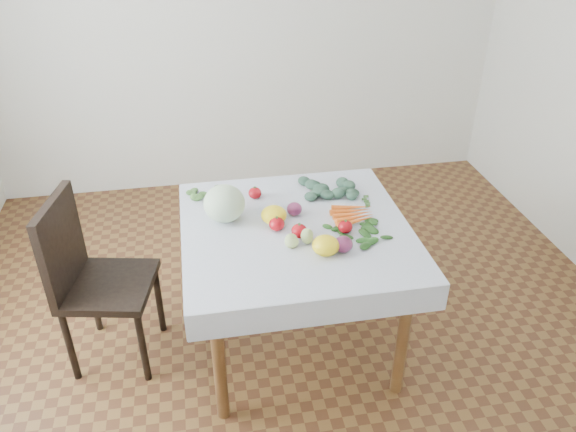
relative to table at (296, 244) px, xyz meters
The scene contains 19 objects.
ground 0.65m from the table, ahead, with size 4.00×4.00×0.00m, color brown.
back_wall 2.12m from the table, 90.00° to the left, with size 4.00×0.04×2.70m, color white.
table is the anchor object (origin of this frame).
tablecloth 0.10m from the table, ahead, with size 1.12×1.12×0.01m, color white.
chair 1.05m from the table, behind, with size 0.51×0.51×0.96m.
cabbage 0.41m from the table, 157.74° to the left, with size 0.21×0.21×0.19m, color beige.
tomato_a 0.39m from the table, 116.11° to the left, with size 0.07×0.07×0.06m, color #AB0B13.
tomato_b 0.28m from the table, 20.58° to the right, with size 0.07×0.07×0.06m, color #AB0B13.
tomato_c 0.17m from the table, behind, with size 0.08×0.08×0.07m, color #AB0B13.
tomato_d 0.16m from the table, 90.65° to the right, with size 0.08×0.08×0.07m, color #AB0B13.
heirloom_back 0.19m from the table, 147.69° to the left, with size 0.13×0.13×0.09m, color yellow.
heirloom_front 0.30m from the table, 69.45° to the right, with size 0.13×0.13×0.09m, color yellow.
onion_a 0.18m from the table, 82.95° to the left, with size 0.08×0.08×0.07m, color #5F1B40.
onion_b 0.33m from the table, 53.34° to the right, with size 0.09×0.09×0.08m, color #5F1B40.
tomatillo_cluster 0.22m from the table, 98.84° to the right, with size 0.14×0.13×0.05m.
carrot_bunch 0.33m from the table, ahead, with size 0.22×0.21×0.03m.
kale_bunch 0.42m from the table, 53.33° to the left, with size 0.32×0.25×0.04m.
basil_bunch 0.32m from the table, 24.63° to the right, with size 0.31×0.22×0.01m.
dill_bunch 0.61m from the table, 132.89° to the left, with size 0.20×0.15×0.02m.
Camera 1 is at (-0.46, -2.30, 2.26)m, focal length 35.00 mm.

